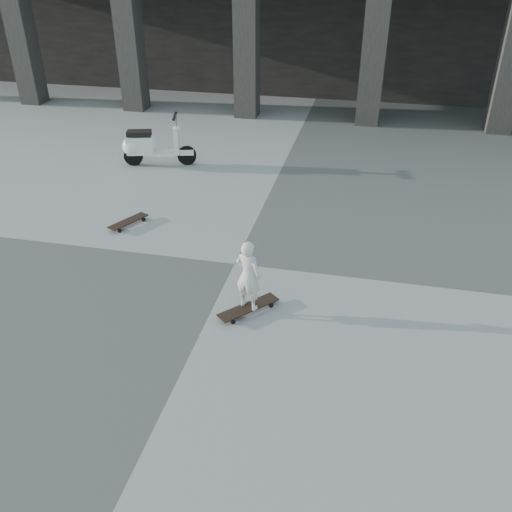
% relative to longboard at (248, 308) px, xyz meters
% --- Properties ---
extents(ground, '(90.00, 90.00, 0.00)m').
position_rel_longboard_xyz_m(ground, '(-0.53, 1.25, -0.08)').
color(ground, '#4E4E4B').
rests_on(ground, ground).
extents(longboard, '(0.80, 0.86, 0.10)m').
position_rel_longboard_xyz_m(longboard, '(0.00, 0.00, 0.00)').
color(longboard, black).
rests_on(longboard, ground).
extents(skateboard_spare, '(0.55, 0.83, 0.10)m').
position_rel_longboard_xyz_m(skateboard_spare, '(-2.82, 2.18, 0.00)').
color(skateboard_spare, black).
rests_on(skateboard_spare, ground).
extents(child, '(0.45, 0.36, 1.06)m').
position_rel_longboard_xyz_m(child, '(0.00, 0.00, 0.55)').
color(child, silver).
rests_on(child, longboard).
extents(scooter, '(1.68, 0.77, 1.19)m').
position_rel_longboard_xyz_m(scooter, '(-3.66, 5.22, 0.40)').
color(scooter, black).
rests_on(scooter, ground).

